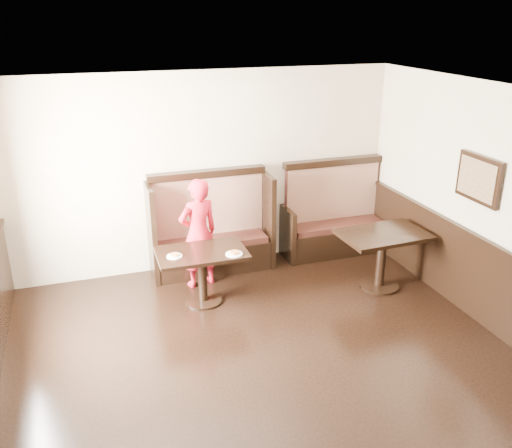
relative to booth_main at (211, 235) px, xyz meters
name	(u,v)px	position (x,y,z in m)	size (l,w,h in m)	color
ground	(299,416)	(0.00, -3.30, -0.53)	(7.00, 7.00, 0.00)	black
room_shell	(259,344)	(-0.30, -3.01, 0.14)	(7.00, 7.00, 7.00)	beige
booth_main	(211,235)	(0.00, 0.00, 0.00)	(1.75, 0.72, 1.45)	black
booth_neighbor	(334,222)	(1.95, 0.00, -0.05)	(1.65, 0.72, 1.45)	black
table_main	(202,263)	(-0.35, -0.92, 0.02)	(1.13, 0.71, 0.71)	black
table_neighbor	(382,247)	(2.03, -1.28, 0.07)	(1.17, 0.80, 0.79)	black
child	(199,233)	(-0.27, -0.44, 0.23)	(0.55, 0.36, 1.51)	red
pizza_plate_left	(174,256)	(-0.69, -0.97, 0.20)	(0.20, 0.20, 0.04)	white
pizza_plate_right	(234,253)	(0.02, -1.14, 0.20)	(0.22, 0.22, 0.04)	white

